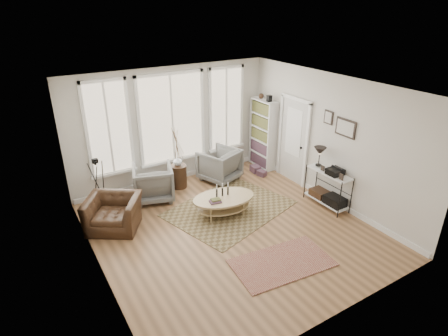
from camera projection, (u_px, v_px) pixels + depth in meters
room at (232, 165)px, 7.13m from camera, size 5.50×5.54×2.90m
bay_window at (172, 120)px, 9.14m from camera, size 4.14×0.12×2.24m
door at (294, 139)px, 9.34m from camera, size 0.09×1.06×2.22m
bookcase at (263, 134)px, 10.18m from camera, size 0.31×0.85×2.06m
low_shelf at (328, 185)px, 8.38m from camera, size 0.38×1.08×1.30m
wall_art at (341, 125)px, 7.93m from camera, size 0.04×0.88×0.44m
rug_main at (230, 209)px, 8.43m from camera, size 3.03×2.59×0.01m
rug_runner at (282, 263)px, 6.70m from camera, size 1.87×1.16×0.01m
coffee_table at (223, 201)px, 8.08m from camera, size 1.48×1.07×0.63m
armchair_left at (153, 183)px, 8.70m from camera, size 1.12×1.14×0.83m
armchair_right at (219, 165)px, 9.62m from camera, size 1.16×1.17×0.83m
side_table at (178, 158)px, 9.08m from camera, size 0.39×0.39×1.64m
vase at (178, 161)px, 9.14m from camera, size 0.23×0.23×0.23m
accent_chair at (113, 213)px, 7.62m from camera, size 1.37×1.33×0.68m
tripod_camera at (99, 188)px, 8.11m from camera, size 0.44×0.44×1.26m
book_stack_near at (255, 169)px, 10.18m from camera, size 0.24×0.29×0.18m
book_stack_far at (262, 173)px, 9.96m from camera, size 0.24×0.27×0.15m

